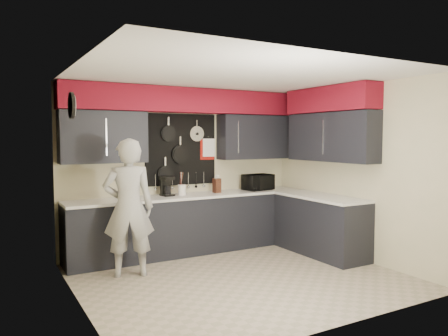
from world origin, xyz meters
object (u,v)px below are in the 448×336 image
utensil_crock (182,190)px  microwave (258,182)px  coffee_maker (167,186)px  person (129,208)px  knife_block (217,186)px

utensil_crock → microwave: bearing=-1.1°
microwave → coffee_maker: 1.64m
coffee_maker → person: size_ratio=0.17×
microwave → coffee_maker: (-1.64, 0.08, 0.02)m
coffee_maker → person: 1.13m
knife_block → utensil_crock: knife_block is taller
knife_block → coffee_maker: 0.85m
knife_block → coffee_maker: bearing=170.3°
coffee_maker → person: person is taller
coffee_maker → utensil_crock: bearing=-23.8°
microwave → knife_block: bearing=171.1°
microwave → utensil_crock: bearing=171.7°
utensil_crock → person: size_ratio=0.09×
knife_block → utensil_crock: 0.62m
knife_block → person: 1.82m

